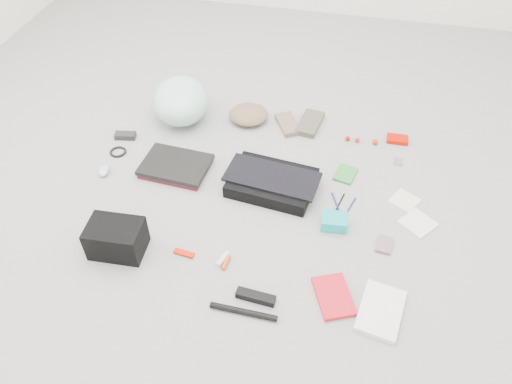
% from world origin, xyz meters
% --- Properties ---
extents(ground_plane, '(4.00, 4.00, 0.00)m').
position_xyz_m(ground_plane, '(0.00, 0.00, 0.00)').
color(ground_plane, gray).
extents(messenger_bag, '(0.42, 0.32, 0.07)m').
position_xyz_m(messenger_bag, '(0.06, 0.09, 0.03)').
color(messenger_bag, black).
rests_on(messenger_bag, ground_plane).
extents(bag_flap, '(0.46, 0.25, 0.01)m').
position_xyz_m(bag_flap, '(0.06, 0.09, 0.07)').
color(bag_flap, black).
rests_on(bag_flap, messenger_bag).
extents(laptop_sleeve, '(0.33, 0.25, 0.02)m').
position_xyz_m(laptop_sleeve, '(-0.43, 0.12, 0.01)').
color(laptop_sleeve, '#551520').
rests_on(laptop_sleeve, ground_plane).
extents(laptop, '(0.34, 0.26, 0.02)m').
position_xyz_m(laptop, '(-0.43, 0.12, 0.03)').
color(laptop, black).
rests_on(laptop, laptop_sleeve).
extents(bike_helmet, '(0.40, 0.44, 0.22)m').
position_xyz_m(bike_helmet, '(-0.54, 0.53, 0.11)').
color(bike_helmet, '#B9F2E3').
rests_on(bike_helmet, ground_plane).
extents(beanie, '(0.25, 0.24, 0.07)m').
position_xyz_m(beanie, '(-0.18, 0.59, 0.04)').
color(beanie, '#776147').
rests_on(beanie, ground_plane).
extents(mitten_left, '(0.18, 0.21, 0.03)m').
position_xyz_m(mitten_left, '(0.05, 0.58, 0.01)').
color(mitten_left, '#7B6453').
rests_on(mitten_left, ground_plane).
extents(mitten_right, '(0.14, 0.23, 0.03)m').
position_xyz_m(mitten_right, '(0.16, 0.62, 0.02)').
color(mitten_right, brown).
rests_on(mitten_right, ground_plane).
extents(power_brick, '(0.12, 0.07, 0.03)m').
position_xyz_m(power_brick, '(-0.78, 0.29, 0.01)').
color(power_brick, black).
rests_on(power_brick, ground_plane).
extents(cable_coil, '(0.11, 0.11, 0.01)m').
position_xyz_m(cable_coil, '(-0.77, 0.17, 0.01)').
color(cable_coil, black).
rests_on(cable_coil, ground_plane).
extents(mouse, '(0.08, 0.10, 0.03)m').
position_xyz_m(mouse, '(-0.77, 0.01, 0.02)').
color(mouse, silver).
rests_on(mouse, ground_plane).
extents(camera_bag, '(0.23, 0.17, 0.15)m').
position_xyz_m(camera_bag, '(-0.50, -0.42, 0.07)').
color(camera_bag, black).
rests_on(camera_bag, ground_plane).
extents(multitool, '(0.09, 0.03, 0.01)m').
position_xyz_m(multitool, '(-0.22, -0.38, 0.01)').
color(multitool, red).
rests_on(multitool, ground_plane).
extents(toiletry_tube_white, '(0.04, 0.08, 0.02)m').
position_xyz_m(toiletry_tube_white, '(-0.06, -0.38, 0.01)').
color(toiletry_tube_white, silver).
rests_on(toiletry_tube_white, ground_plane).
extents(toiletry_tube_orange, '(0.03, 0.07, 0.02)m').
position_xyz_m(toiletry_tube_orange, '(-0.04, -0.39, 0.01)').
color(toiletry_tube_orange, '#C14315').
rests_on(toiletry_tube_orange, ground_plane).
extents(u_lock, '(0.16, 0.05, 0.03)m').
position_xyz_m(u_lock, '(0.12, -0.53, 0.02)').
color(u_lock, black).
rests_on(u_lock, ground_plane).
extents(bike_pump, '(0.26, 0.03, 0.02)m').
position_xyz_m(bike_pump, '(0.09, -0.60, 0.01)').
color(bike_pump, black).
rests_on(bike_pump, ground_plane).
extents(book_red, '(0.20, 0.23, 0.02)m').
position_xyz_m(book_red, '(0.41, -0.46, 0.01)').
color(book_red, red).
rests_on(book_red, ground_plane).
extents(book_white, '(0.19, 0.26, 0.02)m').
position_xyz_m(book_white, '(0.60, -0.48, 0.01)').
color(book_white, silver).
rests_on(book_white, ground_plane).
extents(notepad, '(0.12, 0.14, 0.01)m').
position_xyz_m(notepad, '(0.39, 0.26, 0.01)').
color(notepad, '#317F35').
rests_on(notepad, ground_plane).
extents(pen_blue, '(0.06, 0.14, 0.01)m').
position_xyz_m(pen_blue, '(0.37, 0.05, 0.00)').
color(pen_blue, navy).
rests_on(pen_blue, ground_plane).
extents(pen_black, '(0.04, 0.12, 0.01)m').
position_xyz_m(pen_black, '(0.38, 0.06, 0.00)').
color(pen_black, black).
rests_on(pen_black, ground_plane).
extents(pen_navy, '(0.05, 0.13, 0.01)m').
position_xyz_m(pen_navy, '(0.43, 0.04, 0.00)').
color(pen_navy, navy).
rests_on(pen_navy, ground_plane).
extents(accordion_wallet, '(0.12, 0.10, 0.06)m').
position_xyz_m(accordion_wallet, '(0.37, -0.08, 0.03)').
color(accordion_wallet, '#13BAB6').
rests_on(accordion_wallet, ground_plane).
extents(card_deck, '(0.07, 0.10, 0.02)m').
position_xyz_m(card_deck, '(0.60, -0.15, 0.01)').
color(card_deck, gray).
rests_on(card_deck, ground_plane).
extents(napkin_top, '(0.16, 0.16, 0.01)m').
position_xyz_m(napkin_top, '(0.68, 0.14, 0.00)').
color(napkin_top, beige).
rests_on(napkin_top, ground_plane).
extents(napkin_bottom, '(0.18, 0.18, 0.01)m').
position_xyz_m(napkin_bottom, '(0.74, 0.01, 0.00)').
color(napkin_bottom, silver).
rests_on(napkin_bottom, ground_plane).
extents(lollipop_a, '(0.03, 0.03, 0.03)m').
position_xyz_m(lollipop_a, '(0.37, 0.53, 0.01)').
color(lollipop_a, '#AD0D09').
rests_on(lollipop_a, ground_plane).
extents(lollipop_b, '(0.03, 0.03, 0.03)m').
position_xyz_m(lollipop_b, '(0.43, 0.53, 0.01)').
color(lollipop_b, '#AC211A').
rests_on(lollipop_b, ground_plane).
extents(lollipop_c, '(0.04, 0.04, 0.03)m').
position_xyz_m(lollipop_c, '(0.52, 0.53, 0.01)').
color(lollipop_c, red).
rests_on(lollipop_c, ground_plane).
extents(altoids_tin, '(0.11, 0.07, 0.02)m').
position_xyz_m(altoids_tin, '(0.63, 0.59, 0.01)').
color(altoids_tin, '#BD1100').
rests_on(altoids_tin, ground_plane).
extents(stamp_sheet, '(0.05, 0.06, 0.00)m').
position_xyz_m(stamp_sheet, '(0.64, 0.42, 0.00)').
color(stamp_sheet, slate).
rests_on(stamp_sheet, ground_plane).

